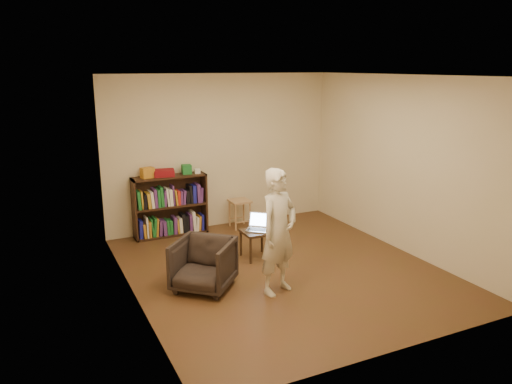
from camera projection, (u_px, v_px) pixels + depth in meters
name	position (u px, v px, depth m)	size (l,w,h in m)	color
floor	(282.00, 270.00, 6.85)	(4.50, 4.50, 0.00)	#4F3719
ceiling	(285.00, 76.00, 6.21)	(4.50, 4.50, 0.00)	silver
wall_back	(221.00, 151.00, 8.50)	(4.00, 4.00, 0.00)	beige
wall_left	(130.00, 194.00, 5.70)	(4.50, 4.50, 0.00)	beige
wall_right	(403.00, 165.00, 7.36)	(4.50, 4.50, 0.00)	beige
bookshelf	(170.00, 209.00, 8.17)	(1.20, 0.30, 1.00)	black
box_yellow	(147.00, 173.00, 7.86)	(0.20, 0.14, 0.16)	#C58022
red_cloth	(164.00, 173.00, 7.98)	(0.32, 0.23, 0.11)	maroon
box_green	(187.00, 169.00, 8.15)	(0.15, 0.15, 0.15)	#1F762F
box_white	(197.00, 171.00, 8.20)	(0.09, 0.09, 0.07)	white
stool	(240.00, 205.00, 8.55)	(0.34, 0.34, 0.49)	tan
armchair	(203.00, 265.00, 6.19)	(0.68, 0.70, 0.64)	black
side_table	(256.00, 235.00, 7.20)	(0.40, 0.40, 0.41)	black
laptop	(258.00, 226.00, 7.24)	(0.44, 0.44, 0.23)	#AFAFB3
person	(279.00, 232.00, 6.01)	(0.57, 0.37, 1.55)	beige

